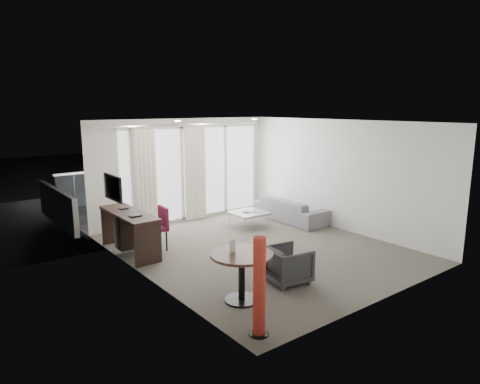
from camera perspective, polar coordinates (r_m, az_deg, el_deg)
floor at (r=8.96m, az=2.35°, el=-7.52°), size 5.00×6.00×0.00m
ceiling at (r=8.48m, az=2.50°, el=9.34°), size 5.00×6.00×0.00m
wall_left at (r=7.31m, az=-12.82°, el=-1.54°), size 0.00×6.00×2.60m
wall_right at (r=10.38m, az=13.09°, el=2.21°), size 0.00×6.00×2.60m
wall_front at (r=6.66m, az=19.21°, el=-3.15°), size 5.00×0.00×2.60m
window_panel at (r=11.21m, az=-6.20°, el=2.59°), size 4.00×0.02×2.38m
window_frame at (r=11.20m, az=-6.16°, el=2.58°), size 4.10×0.06×2.44m
curtain_left at (r=10.40m, az=-12.57°, el=1.69°), size 0.60×0.20×2.38m
curtain_right at (r=11.05m, az=-5.98°, el=2.46°), size 0.60×0.20×2.38m
curtain_track at (r=10.80m, az=-7.26°, el=8.90°), size 4.80×0.04×0.04m
downlight_a at (r=9.29m, az=-8.29°, el=9.35°), size 0.12×0.12×0.02m
downlight_b at (r=10.48m, az=1.92°, el=9.67°), size 0.12×0.12×0.02m
desk at (r=8.85m, az=-14.50°, el=-5.29°), size 0.56×1.78×0.83m
tv at (r=8.63m, az=-16.60°, el=0.56°), size 0.05×0.80×0.50m
desk_chair at (r=8.91m, az=-11.35°, el=-4.85°), size 0.53×0.50×0.89m
round_table at (r=6.54m, az=0.22°, el=-11.29°), size 1.09×1.09×0.75m
menu_card at (r=6.46m, az=-1.00°, el=-8.32°), size 0.11×0.04×0.20m
red_lamp at (r=5.53m, az=2.59°, el=-12.55°), size 0.34×0.34×1.31m
tub_armchair at (r=7.26m, az=6.38°, el=-9.61°), size 0.76×0.75×0.61m
coffee_table at (r=10.48m, az=1.14°, el=-3.66°), size 0.84×0.84×0.36m
remote at (r=10.37m, az=0.88°, el=-2.80°), size 0.08×0.18×0.02m
magazine at (r=10.49m, az=1.16°, el=-2.63°), size 0.31×0.36×0.02m
sofa at (r=11.06m, az=6.75°, el=-2.32°), size 0.79×2.03×0.59m
terrace_slab at (r=12.75m, az=-9.63°, el=-2.21°), size 5.60×3.00×0.12m
rattan_chair_a at (r=12.89m, az=-9.18°, el=-0.06°), size 0.55×0.55×0.75m
rattan_chair_b at (r=13.84m, az=-4.64°, el=0.79°), size 0.58×0.58×0.74m
rattan_table at (r=13.36m, az=-4.10°, el=-0.19°), size 0.51×0.51×0.46m
balustrade at (r=13.92m, az=-12.50°, el=1.17°), size 5.50×0.06×1.05m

